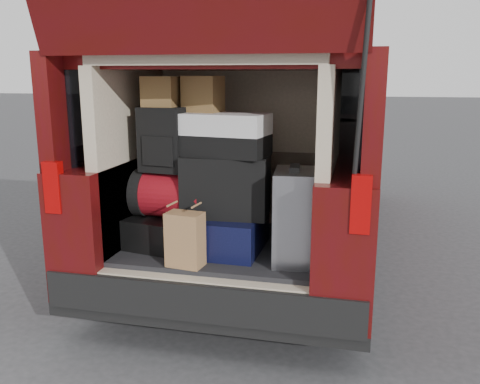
% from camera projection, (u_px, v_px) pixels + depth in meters
% --- Properties ---
extents(ground, '(80.00, 80.00, 0.00)m').
position_uv_depth(ground, '(215.00, 338.00, 3.27)').
color(ground, '#313133').
rests_on(ground, ground).
extents(minivan, '(1.90, 5.35, 2.77)m').
position_uv_depth(minivan, '(268.00, 155.00, 4.82)').
color(minivan, black).
rests_on(minivan, ground).
extents(load_floor, '(1.24, 1.05, 0.55)m').
position_uv_depth(load_floor, '(226.00, 281.00, 3.47)').
color(load_floor, black).
rests_on(load_floor, ground).
extents(black_hardshell, '(0.45, 0.56, 0.20)m').
position_uv_depth(black_hardshell, '(165.00, 229.00, 3.38)').
color(black_hardshell, black).
rests_on(black_hardshell, load_floor).
extents(navy_hardshell, '(0.45, 0.54, 0.23)m').
position_uv_depth(navy_hardshell, '(228.00, 232.00, 3.26)').
color(navy_hardshell, black).
rests_on(navy_hardshell, load_floor).
extents(silver_roller, '(0.26, 0.39, 0.55)m').
position_uv_depth(silver_roller, '(294.00, 216.00, 3.03)').
color(silver_roller, silver).
rests_on(silver_roller, load_floor).
extents(kraft_bag, '(0.22, 0.16, 0.32)m').
position_uv_depth(kraft_bag, '(185.00, 240.00, 2.96)').
color(kraft_bag, '#A4754A').
rests_on(kraft_bag, load_floor).
extents(red_duffel, '(0.48, 0.32, 0.30)m').
position_uv_depth(red_duffel, '(171.00, 194.00, 3.28)').
color(red_duffel, maroon).
rests_on(red_duffel, black_hardshell).
extents(black_soft_case, '(0.55, 0.35, 0.38)m').
position_uv_depth(black_soft_case, '(226.00, 185.00, 3.19)').
color(black_soft_case, black).
rests_on(black_soft_case, navy_hardshell).
extents(backpack, '(0.30, 0.21, 0.40)m').
position_uv_depth(backpack, '(163.00, 140.00, 3.19)').
color(backpack, black).
rests_on(backpack, red_duffel).
extents(twotone_duffel, '(0.61, 0.38, 0.26)m').
position_uv_depth(twotone_duffel, '(221.00, 134.00, 3.13)').
color(twotone_duffel, silver).
rests_on(twotone_duffel, black_soft_case).
extents(grocery_sack_lower, '(0.21, 0.17, 0.19)m').
position_uv_depth(grocery_sack_lower, '(161.00, 92.00, 3.16)').
color(grocery_sack_lower, olive).
rests_on(grocery_sack_lower, backpack).
extents(grocery_sack_upper, '(0.25, 0.22, 0.22)m').
position_uv_depth(grocery_sack_upper, '(203.00, 94.00, 3.18)').
color(grocery_sack_upper, olive).
rests_on(grocery_sack_upper, twotone_duffel).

